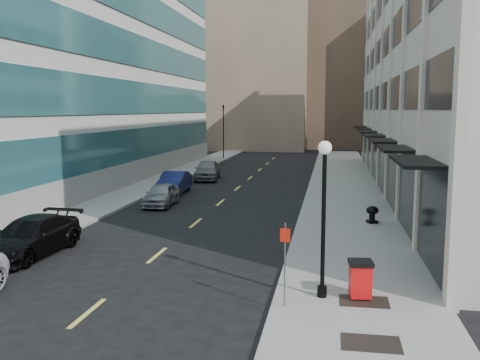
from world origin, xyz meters
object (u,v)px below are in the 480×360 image
(car_grey_sedan, at_px, (207,170))
(trash_bin, at_px, (360,278))
(urn_planter, at_px, (372,213))
(car_blue_sedan, at_px, (174,183))
(traffic_signal, at_px, (223,108))
(lamppost, at_px, (324,204))
(car_silver_sedan, at_px, (161,195))
(sign_post, at_px, (285,253))
(car_black_pickup, at_px, (31,237))

(car_grey_sedan, relative_size, trash_bin, 4.18)
(urn_planter, bearing_deg, car_blue_sedan, 146.91)
(traffic_signal, distance_m, lamppost, 45.67)
(car_silver_sedan, distance_m, car_blue_sedan, 4.55)
(car_blue_sedan, height_order, lamppost, lamppost)
(car_blue_sedan, height_order, car_grey_sedan, car_grey_sedan)
(car_grey_sedan, height_order, trash_bin, car_grey_sedan)
(traffic_signal, xyz_separation_m, trash_bin, (12.99, -43.90, -4.97))
(traffic_signal, distance_m, trash_bin, 46.05)
(car_blue_sedan, distance_m, car_grey_sedan, 7.35)
(car_blue_sedan, xyz_separation_m, sign_post, (9.17, -19.86, 0.95))
(car_silver_sedan, height_order, trash_bin, car_silver_sedan)
(car_black_pickup, relative_size, urn_planter, 6.11)
(car_silver_sedan, xyz_separation_m, car_blue_sedan, (-0.59, 4.51, 0.07))
(lamppost, xyz_separation_m, urn_planter, (2.20, 10.82, -2.25))
(traffic_signal, bearing_deg, urn_planter, -66.97)
(trash_bin, relative_size, urn_planter, 1.34)
(trash_bin, height_order, sign_post, sign_post)
(car_grey_sedan, distance_m, trash_bin, 28.23)
(urn_planter, bearing_deg, car_grey_sedan, 127.46)
(car_blue_sedan, bearing_deg, lamppost, -64.51)
(car_black_pickup, relative_size, sign_post, 2.12)
(car_black_pickup, height_order, trash_bin, car_black_pickup)
(traffic_signal, relative_size, sign_post, 2.93)
(car_silver_sedan, bearing_deg, lamppost, -59.01)
(car_black_pickup, height_order, car_blue_sedan, car_black_pickup)
(car_grey_sedan, bearing_deg, lamppost, -76.88)
(car_silver_sedan, bearing_deg, car_grey_sedan, 87.27)
(car_black_pickup, xyz_separation_m, car_grey_sedan, (1.60, 23.04, 0.06))
(car_blue_sedan, bearing_deg, sign_post, -68.07)
(car_silver_sedan, height_order, car_grey_sedan, car_grey_sedan)
(car_black_pickup, xyz_separation_m, car_silver_sedan, (1.60, 11.20, -0.07))
(car_silver_sedan, distance_m, car_grey_sedan, 11.84)
(trash_bin, xyz_separation_m, lamppost, (-1.09, -0.10, 2.16))
(car_black_pickup, distance_m, car_blue_sedan, 15.75)
(traffic_signal, distance_m, sign_post, 46.44)
(car_silver_sedan, relative_size, sign_post, 1.63)
(car_silver_sedan, distance_m, trash_bin, 17.84)
(car_black_pickup, distance_m, lamppost, 11.84)
(sign_post, bearing_deg, trash_bin, 36.06)
(car_grey_sedan, height_order, urn_planter, car_grey_sedan)
(traffic_signal, xyz_separation_m, urn_planter, (14.10, -33.18, -5.06))
(traffic_signal, height_order, car_blue_sedan, traffic_signal)
(car_grey_sedan, relative_size, lamppost, 0.99)
(car_blue_sedan, relative_size, lamppost, 0.95)
(car_blue_sedan, relative_size, trash_bin, 3.99)
(traffic_signal, height_order, urn_planter, traffic_signal)
(car_blue_sedan, height_order, trash_bin, car_blue_sedan)
(traffic_signal, height_order, sign_post, traffic_signal)
(traffic_signal, xyz_separation_m, lamppost, (11.90, -44.00, -2.81))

